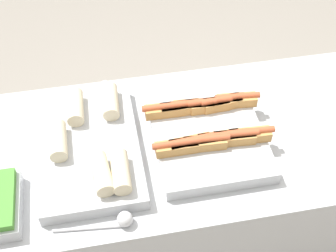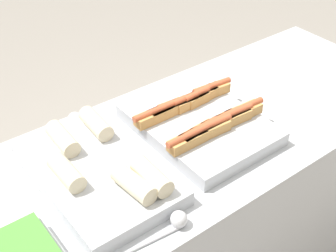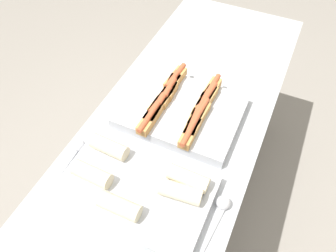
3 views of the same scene
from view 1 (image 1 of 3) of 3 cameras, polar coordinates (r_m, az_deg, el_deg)
counter at (r=1.97m, az=3.08°, el=-9.66°), size 1.87×0.69×0.87m
tray_hotdogs at (r=1.59m, az=4.70°, el=-0.33°), size 0.41×0.48×0.10m
tray_wraps at (r=1.56m, az=-9.48°, el=-2.39°), size 0.33×0.51×0.11m
serving_spoon_near at (r=1.41m, az=-5.98°, el=-11.39°), size 0.24×0.05×0.05m
serving_spoon_far at (r=1.77m, az=-8.20°, el=4.63°), size 0.23×0.05×0.05m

